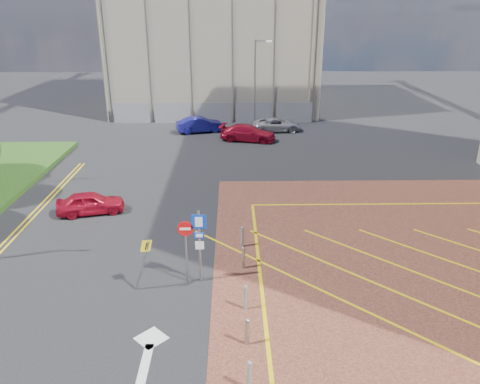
{
  "coord_description": "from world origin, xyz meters",
  "views": [
    {
      "loc": [
        1.83,
        -15.81,
        10.62
      ],
      "look_at": [
        2.17,
        3.35,
        3.07
      ],
      "focal_mm": 35.0,
      "sensor_mm": 36.0,
      "label": 1
    }
  ],
  "objects_px": {
    "car_blue_back": "(200,125)",
    "sign_cluster": "(194,240)",
    "car_red_back": "(248,133)",
    "warning_sign": "(144,259)",
    "car_red_left": "(91,203)",
    "car_silver_back": "(277,125)",
    "lamp_back": "(256,81)"
  },
  "relations": [
    {
      "from": "car_blue_back",
      "to": "sign_cluster",
      "type": "bearing_deg",
      "value": 168.1
    },
    {
      "from": "sign_cluster",
      "to": "car_red_back",
      "type": "distance_m",
      "value": 22.37
    },
    {
      "from": "warning_sign",
      "to": "car_blue_back",
      "type": "height_order",
      "value": "warning_sign"
    },
    {
      "from": "car_red_left",
      "to": "car_silver_back",
      "type": "distance_m",
      "value": 21.86
    },
    {
      "from": "lamp_back",
      "to": "car_blue_back",
      "type": "bearing_deg",
      "value": -160.22
    },
    {
      "from": "sign_cluster",
      "to": "car_silver_back",
      "type": "bearing_deg",
      "value": 77.43
    },
    {
      "from": "car_blue_back",
      "to": "warning_sign",
      "type": "bearing_deg",
      "value": 163.65
    },
    {
      "from": "lamp_back",
      "to": "sign_cluster",
      "type": "xyz_separation_m",
      "value": [
        -3.78,
        -27.02,
        -2.41
      ]
    },
    {
      "from": "warning_sign",
      "to": "car_red_left",
      "type": "xyz_separation_m",
      "value": [
        -4.32,
        7.67,
        -0.81
      ]
    },
    {
      "from": "warning_sign",
      "to": "sign_cluster",
      "type": "bearing_deg",
      "value": 16.22
    },
    {
      "from": "car_red_left",
      "to": "lamp_back",
      "type": "bearing_deg",
      "value": -40.84
    },
    {
      "from": "car_red_back",
      "to": "car_silver_back",
      "type": "bearing_deg",
      "value": -27.22
    },
    {
      "from": "car_blue_back",
      "to": "car_red_back",
      "type": "height_order",
      "value": "car_blue_back"
    },
    {
      "from": "warning_sign",
      "to": "car_silver_back",
      "type": "bearing_deg",
      "value": 73.62
    },
    {
      "from": "sign_cluster",
      "to": "car_blue_back",
      "type": "bearing_deg",
      "value": 93.07
    },
    {
      "from": "lamp_back",
      "to": "warning_sign",
      "type": "height_order",
      "value": "lamp_back"
    },
    {
      "from": "sign_cluster",
      "to": "car_blue_back",
      "type": "xyz_separation_m",
      "value": [
        -1.35,
        25.17,
        -1.25
      ]
    },
    {
      "from": "warning_sign",
      "to": "car_blue_back",
      "type": "xyz_separation_m",
      "value": [
        0.62,
        25.74,
        -0.72
      ]
    },
    {
      "from": "warning_sign",
      "to": "car_silver_back",
      "type": "relative_size",
      "value": 0.5
    },
    {
      "from": "lamp_back",
      "to": "car_red_back",
      "type": "bearing_deg",
      "value": -100.12
    },
    {
      "from": "warning_sign",
      "to": "car_red_back",
      "type": "height_order",
      "value": "warning_sign"
    },
    {
      "from": "lamp_back",
      "to": "car_blue_back",
      "type": "relative_size",
      "value": 1.87
    },
    {
      "from": "sign_cluster",
      "to": "car_red_back",
      "type": "bearing_deg",
      "value": 82.5
    },
    {
      "from": "car_red_left",
      "to": "car_blue_back",
      "type": "distance_m",
      "value": 18.73
    },
    {
      "from": "car_red_back",
      "to": "car_silver_back",
      "type": "xyz_separation_m",
      "value": [
        2.75,
        3.27,
        -0.07
      ]
    },
    {
      "from": "car_red_back",
      "to": "car_silver_back",
      "type": "distance_m",
      "value": 4.27
    },
    {
      "from": "car_silver_back",
      "to": "car_red_back",
      "type": "bearing_deg",
      "value": 132.0
    },
    {
      "from": "warning_sign",
      "to": "car_silver_back",
      "type": "xyz_separation_m",
      "value": [
        7.64,
        25.98,
        -0.81
      ]
    },
    {
      "from": "sign_cluster",
      "to": "car_red_left",
      "type": "distance_m",
      "value": 9.58
    },
    {
      "from": "lamp_back",
      "to": "car_red_back",
      "type": "distance_m",
      "value": 6.17
    },
    {
      "from": "car_red_left",
      "to": "car_silver_back",
      "type": "height_order",
      "value": "same"
    },
    {
      "from": "car_silver_back",
      "to": "warning_sign",
      "type": "bearing_deg",
      "value": 155.72
    }
  ]
}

